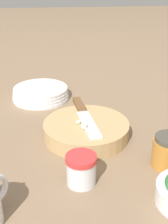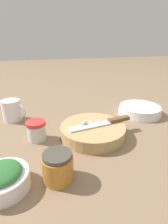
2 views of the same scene
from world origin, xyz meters
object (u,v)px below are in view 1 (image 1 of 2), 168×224
Objects in this scene: chef_knife at (84,114)px; plate_stack at (41,93)px; cutting_board at (86,130)px; garlic_cloves at (83,125)px; spice_jar at (81,169)px.

plate_stack is (0.23, 0.13, -0.03)m from chef_knife.
chef_knife reaches higher than cutting_board.
chef_knife is at bearing -7.23° from garlic_cloves.
chef_knife is 1.24× the size of plate_stack.
garlic_cloves is 0.27× the size of plate_stack.
spice_jar is (-0.17, 0.02, -0.01)m from garlic_cloves.
spice_jar is 0.47m from plate_stack.
garlic_cloves is at bearing 74.96° from chef_knife.
spice_jar is at bearing 75.48° from chef_knife.
chef_knife is at bearing 2.94° from cutting_board.
plate_stack is at bearing -68.40° from chef_knife.
plate_stack is at bearing 12.11° from spice_jar.
spice_jar is at bearing 171.10° from cutting_board.
chef_knife is at bearing -150.59° from plate_stack.
chef_knife is 0.24m from spice_jar.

